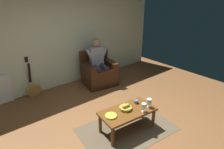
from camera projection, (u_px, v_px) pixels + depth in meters
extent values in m
plane|color=brown|center=(126.00, 134.00, 3.38)|extent=(7.31, 7.31, 0.00)
cube|color=silver|center=(56.00, 37.00, 4.74)|extent=(6.49, 0.06, 2.66)
cube|color=brown|center=(127.00, 129.00, 3.49)|extent=(1.82, 1.28, 0.01)
cube|color=#331B0D|center=(99.00, 77.00, 5.21)|extent=(0.93, 0.89, 0.41)
cube|color=#331B0D|center=(100.00, 70.00, 5.06)|extent=(0.59, 0.71, 0.10)
cube|color=#331B0D|center=(110.00, 64.00, 5.23)|extent=(0.29, 0.78, 0.24)
cube|color=#331B0D|center=(88.00, 69.00, 4.93)|extent=(0.29, 0.78, 0.24)
cube|color=#331B0D|center=(94.00, 59.00, 5.28)|extent=(0.83, 0.25, 0.51)
cube|color=#9299AA|center=(96.00, 57.00, 5.11)|extent=(0.40, 0.24, 0.52)
sphere|color=#A87A5B|center=(96.00, 42.00, 4.95)|extent=(0.21, 0.21, 0.21)
cylinder|color=#353649|center=(104.00, 67.00, 5.09)|extent=(0.20, 0.42, 0.13)
cylinder|color=#353649|center=(107.00, 78.00, 5.04)|extent=(0.13, 0.13, 0.51)
cylinder|color=#9299AA|center=(104.00, 52.00, 5.12)|extent=(0.21, 0.12, 0.29)
cylinder|color=#353649|center=(96.00, 68.00, 4.99)|extent=(0.20, 0.42, 0.13)
cylinder|color=#353649|center=(100.00, 80.00, 4.93)|extent=(0.13, 0.13, 0.51)
cylinder|color=#9299AA|center=(90.00, 54.00, 4.92)|extent=(0.21, 0.12, 0.29)
cube|color=brown|center=(128.00, 111.00, 3.34)|extent=(1.06, 0.61, 0.04)
cylinder|color=brown|center=(153.00, 118.00, 3.49)|extent=(0.06, 0.06, 0.37)
cylinder|color=brown|center=(113.00, 137.00, 3.03)|extent=(0.06, 0.06, 0.37)
cylinder|color=brown|center=(139.00, 108.00, 3.81)|extent=(0.06, 0.06, 0.37)
cylinder|color=brown|center=(100.00, 124.00, 3.35)|extent=(0.06, 0.06, 0.37)
cylinder|color=#AF803C|center=(34.00, 90.00, 4.57)|extent=(0.34, 0.18, 0.35)
cylinder|color=black|center=(34.00, 90.00, 4.53)|extent=(0.10, 0.03, 0.09)
cube|color=black|center=(29.00, 73.00, 4.48)|extent=(0.05, 0.15, 0.52)
cube|color=black|center=(26.00, 60.00, 4.41)|extent=(0.07, 0.06, 0.14)
cylinder|color=silver|center=(149.00, 107.00, 3.43)|extent=(0.07, 0.07, 0.01)
cylinder|color=silver|center=(149.00, 105.00, 3.41)|extent=(0.01, 0.01, 0.08)
cylinder|color=silver|center=(149.00, 101.00, 3.38)|extent=(0.09, 0.09, 0.08)
cylinder|color=#590C19|center=(149.00, 102.00, 3.39)|extent=(0.08, 0.08, 0.03)
cylinder|color=silver|center=(143.00, 111.00, 3.29)|extent=(0.07, 0.07, 0.01)
cylinder|color=silver|center=(144.00, 109.00, 3.28)|extent=(0.01, 0.01, 0.09)
cylinder|color=silver|center=(144.00, 105.00, 3.25)|extent=(0.09, 0.09, 0.07)
cylinder|color=#590C19|center=(144.00, 106.00, 3.25)|extent=(0.08, 0.08, 0.03)
cylinder|color=olive|center=(125.00, 108.00, 3.35)|extent=(0.23, 0.23, 0.05)
sphere|color=gold|center=(124.00, 107.00, 3.31)|extent=(0.07, 0.07, 0.07)
sphere|color=gold|center=(126.00, 106.00, 3.33)|extent=(0.07, 0.07, 0.07)
sphere|color=gold|center=(128.00, 105.00, 3.36)|extent=(0.07, 0.07, 0.07)
sphere|color=olive|center=(125.00, 105.00, 3.36)|extent=(0.07, 0.07, 0.07)
cylinder|color=gold|center=(111.00, 116.00, 3.16)|extent=(0.21, 0.21, 0.02)
cylinder|color=slate|center=(136.00, 102.00, 3.54)|extent=(0.08, 0.08, 0.06)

